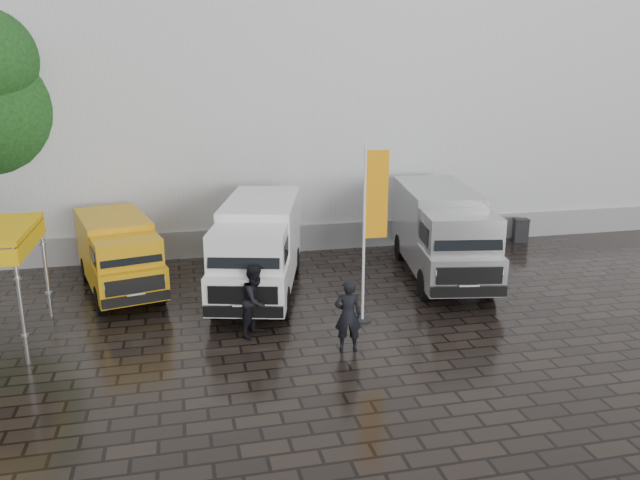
% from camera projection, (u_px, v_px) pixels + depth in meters
% --- Properties ---
extents(ground, '(120.00, 120.00, 0.00)m').
position_uv_depth(ground, '(384.00, 332.00, 16.22)').
color(ground, black).
rests_on(ground, ground).
extents(exhibition_hall, '(44.00, 16.00, 12.00)m').
position_uv_depth(exhibition_hall, '(321.00, 83.00, 30.13)').
color(exhibition_hall, silver).
rests_on(exhibition_hall, ground).
extents(hall_plinth, '(44.00, 0.15, 1.00)m').
position_uv_depth(hall_plinth, '(368.00, 234.00, 24.00)').
color(hall_plinth, gray).
rests_on(hall_plinth, ground).
extents(van_yellow, '(3.00, 5.18, 2.25)m').
position_uv_depth(van_yellow, '(119.00, 256.00, 18.94)').
color(van_yellow, orange).
rests_on(van_yellow, ground).
extents(van_white, '(3.65, 6.65, 2.74)m').
position_uv_depth(van_white, '(259.00, 249.00, 18.80)').
color(van_white, white).
rests_on(van_white, ground).
extents(van_silver, '(3.26, 6.81, 2.83)m').
position_uv_depth(van_silver, '(442.00, 235.00, 20.29)').
color(van_silver, '#A9ABAE').
rests_on(van_silver, ground).
extents(flagpole, '(0.88, 0.50, 4.82)m').
position_uv_depth(flagpole, '(371.00, 225.00, 16.34)').
color(flagpole, black).
rests_on(flagpole, ground).
extents(wheelie_bin, '(0.70, 0.70, 0.94)m').
position_uv_depth(wheelie_bin, '(521.00, 230.00, 24.72)').
color(wheelie_bin, black).
rests_on(wheelie_bin, ground).
extents(person_front, '(0.72, 0.53, 1.80)m').
position_uv_depth(person_front, '(348.00, 315.00, 14.98)').
color(person_front, black).
rests_on(person_front, ground).
extents(person_tent, '(1.14, 1.16, 1.88)m').
position_uv_depth(person_tent, '(256.00, 300.00, 15.85)').
color(person_tent, black).
rests_on(person_tent, ground).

